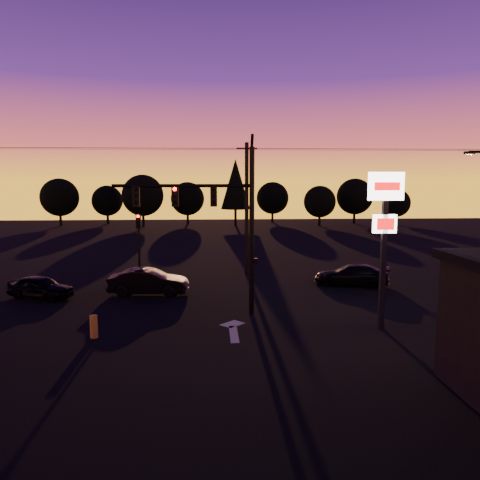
{
  "coord_description": "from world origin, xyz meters",
  "views": [
    {
      "loc": [
        -0.39,
        -18.03,
        6.44
      ],
      "look_at": [
        1.0,
        5.0,
        3.5
      ],
      "focal_mm": 35.0,
      "sensor_mm": 36.0,
      "label": 1
    }
  ],
  "objects_px": {
    "traffic_signal_mast": "(218,213)",
    "secondary_signal": "(139,238)",
    "car_mid": "(148,282)",
    "car_left": "(40,287)",
    "bollard": "(94,327)",
    "car_right": "(352,275)",
    "pylon_sign": "(385,216)"
  },
  "relations": [
    {
      "from": "secondary_signal",
      "to": "bollard",
      "type": "xyz_separation_m",
      "value": [
        -0.28,
        -10.56,
        -2.39
      ]
    },
    {
      "from": "car_left",
      "to": "car_right",
      "type": "bearing_deg",
      "value": -63.11
    },
    {
      "from": "car_left",
      "to": "car_right",
      "type": "height_order",
      "value": "car_right"
    },
    {
      "from": "secondary_signal",
      "to": "car_mid",
      "type": "distance_m",
      "value": 3.98
    },
    {
      "from": "traffic_signal_mast",
      "to": "car_left",
      "type": "distance_m",
      "value": 11.31
    },
    {
      "from": "secondary_signal",
      "to": "car_left",
      "type": "xyz_separation_m",
      "value": [
        -4.85,
        -3.72,
        -2.24
      ]
    },
    {
      "from": "traffic_signal_mast",
      "to": "pylon_sign",
      "type": "relative_size",
      "value": 1.26
    },
    {
      "from": "car_mid",
      "to": "car_right",
      "type": "height_order",
      "value": "car_mid"
    },
    {
      "from": "bollard",
      "to": "car_right",
      "type": "relative_size",
      "value": 0.21
    },
    {
      "from": "traffic_signal_mast",
      "to": "secondary_signal",
      "type": "bearing_deg",
      "value": 123.19
    },
    {
      "from": "car_mid",
      "to": "car_right",
      "type": "bearing_deg",
      "value": -78.39
    },
    {
      "from": "car_left",
      "to": "traffic_signal_mast",
      "type": "bearing_deg",
      "value": -90.8
    },
    {
      "from": "pylon_sign",
      "to": "car_mid",
      "type": "relative_size",
      "value": 1.53
    },
    {
      "from": "pylon_sign",
      "to": "car_right",
      "type": "height_order",
      "value": "pylon_sign"
    },
    {
      "from": "car_mid",
      "to": "car_right",
      "type": "distance_m",
      "value": 12.32
    },
    {
      "from": "pylon_sign",
      "to": "car_mid",
      "type": "bearing_deg",
      "value": 148.42
    },
    {
      "from": "bollard",
      "to": "car_left",
      "type": "xyz_separation_m",
      "value": [
        -4.57,
        6.84,
        0.15
      ]
    },
    {
      "from": "car_mid",
      "to": "secondary_signal",
      "type": "bearing_deg",
      "value": 21.28
    },
    {
      "from": "secondary_signal",
      "to": "car_right",
      "type": "xyz_separation_m",
      "value": [
        13.2,
        -1.65,
        -2.21
      ]
    },
    {
      "from": "bollard",
      "to": "car_left",
      "type": "height_order",
      "value": "car_left"
    },
    {
      "from": "traffic_signal_mast",
      "to": "secondary_signal",
      "type": "height_order",
      "value": "traffic_signal_mast"
    },
    {
      "from": "secondary_signal",
      "to": "car_mid",
      "type": "xyz_separation_m",
      "value": [
        0.98,
        -3.21,
        -2.13
      ]
    },
    {
      "from": "car_left",
      "to": "car_mid",
      "type": "height_order",
      "value": "car_mid"
    },
    {
      "from": "bollard",
      "to": "car_mid",
      "type": "height_order",
      "value": "car_mid"
    },
    {
      "from": "traffic_signal_mast",
      "to": "bollard",
      "type": "distance_m",
      "value": 7.5
    },
    {
      "from": "car_mid",
      "to": "traffic_signal_mast",
      "type": "bearing_deg",
      "value": -133.17
    },
    {
      "from": "traffic_signal_mast",
      "to": "pylon_sign",
      "type": "bearing_deg",
      "value": -19.36
    },
    {
      "from": "traffic_signal_mast",
      "to": "car_right",
      "type": "height_order",
      "value": "traffic_signal_mast"
    },
    {
      "from": "pylon_sign",
      "to": "bollard",
      "type": "xyz_separation_m",
      "value": [
        -12.28,
        -0.57,
        -4.44
      ]
    },
    {
      "from": "car_mid",
      "to": "car_left",
      "type": "bearing_deg",
      "value": 99.29
    },
    {
      "from": "pylon_sign",
      "to": "secondary_signal",
      "type": "bearing_deg",
      "value": 140.23
    },
    {
      "from": "traffic_signal_mast",
      "to": "car_left",
      "type": "height_order",
      "value": "traffic_signal_mast"
    }
  ]
}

